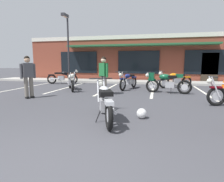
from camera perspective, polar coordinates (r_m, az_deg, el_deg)
ground_plane at (r=5.94m, az=-0.51°, el=-5.16°), size 80.00×80.00×0.00m
sidewalk_kerb at (r=13.63m, az=7.42°, el=2.77°), size 22.00×1.80×0.14m
brick_storefront_building at (r=17.68m, az=8.93°, el=9.46°), size 18.05×7.19×3.49m
painted_stall_lines at (r=10.08m, az=5.29°, el=0.45°), size 12.13×4.80×0.01m
motorcycle_foreground_classic at (r=4.64m, az=-2.22°, el=-3.18°), size 1.09×2.00×0.98m
motorcycle_red_sportbike at (r=10.02m, az=-12.29°, el=2.89°), size 1.32×1.88×0.98m
motorcycle_black_cruiser at (r=9.16m, az=15.86°, el=2.67°), size 2.10×0.73×0.98m
motorcycle_silver_naked at (r=11.30m, az=18.53°, el=3.25°), size 1.93×1.24×0.98m
motorcycle_green_cafe_racer at (r=13.22m, az=-14.66°, el=4.11°), size 2.09×0.84×0.98m
motorcycle_orange_scrambler at (r=10.19m, az=4.97°, el=3.14°), size 0.91×2.06×0.98m
person_in_black_shirt at (r=8.35m, az=-2.58°, el=5.36°), size 0.54×0.43×1.68m
person_by_back_row at (r=8.21m, az=-23.98°, el=4.60°), size 0.43×0.55×1.68m
helmet_on_pavement at (r=4.89m, az=8.93°, el=-6.68°), size 0.26×0.26×0.26m
traffic_cone at (r=11.70m, az=30.57°, el=1.68°), size 0.34×0.34×0.53m
parking_lot_lamp_post at (r=13.78m, az=-13.32°, el=14.98°), size 0.24×0.76×4.62m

